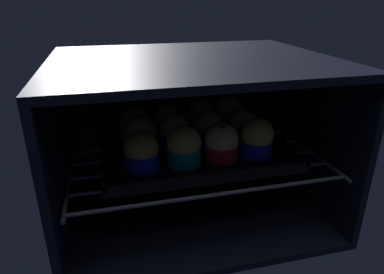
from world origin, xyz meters
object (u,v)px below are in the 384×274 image
(muffin_row1_col1, at_px, (175,133))
(muffin_row2_col3, at_px, (229,114))
(muffin_row0_col2, at_px, (221,143))
(muffin_row0_col3, at_px, (257,138))
(muffin_row2_col1, at_px, (167,120))
(baking_tray, at_px, (192,147))
(muffin_row0_col1, at_px, (184,146))
(muffin_row1_col2, at_px, (208,130))
(muffin_row0_col0, at_px, (141,152))
(muffin_row2_col0, at_px, (134,124))
(muffin_row2_col2, at_px, (201,117))
(muffin_row1_col3, at_px, (242,127))
(muffin_row1_col0, at_px, (139,136))

(muffin_row1_col1, distance_m, muffin_row2_col3, 0.18)
(muffin_row0_col2, relative_size, muffin_row0_col3, 0.95)
(muffin_row1_col1, bearing_deg, muffin_row2_col1, 92.90)
(baking_tray, xyz_separation_m, muffin_row0_col3, (0.12, -0.08, 0.04))
(muffin_row0_col1, bearing_deg, muffin_row1_col2, 47.57)
(muffin_row0_col0, relative_size, muffin_row2_col1, 0.97)
(muffin_row0_col0, bearing_deg, muffin_row0_col1, -1.69)
(muffin_row0_col2, bearing_deg, muffin_row0_col3, 0.31)
(muffin_row2_col0, bearing_deg, muffin_row2_col2, 0.50)
(muffin_row1_col1, height_order, muffin_row1_col3, muffin_row1_col1)
(muffin_row1_col0, relative_size, muffin_row1_col1, 1.04)
(baking_tray, bearing_deg, muffin_row0_col3, -34.13)
(muffin_row2_col0, bearing_deg, muffin_row2_col3, -0.47)
(muffin_row2_col2, bearing_deg, muffin_row1_col0, -152.47)
(muffin_row2_col1, relative_size, muffin_row2_col2, 0.97)
(muffin_row0_col3, relative_size, muffin_row2_col0, 1.11)
(muffin_row0_col2, xyz_separation_m, muffin_row2_col2, (0.00, 0.17, -0.00))
(muffin_row0_col2, bearing_deg, muffin_row2_col0, 135.06)
(baking_tray, bearing_deg, muffin_row1_col2, 0.08)
(muffin_row0_col0, xyz_separation_m, muffin_row0_col1, (0.09, -0.00, 0.00))
(muffin_row2_col1, bearing_deg, muffin_row0_col2, -62.66)
(muffin_row2_col3, bearing_deg, muffin_row1_col2, -134.61)
(muffin_row1_col3, bearing_deg, muffin_row1_col2, -179.68)
(muffin_row0_col0, height_order, muffin_row1_col2, same)
(muffin_row2_col1, bearing_deg, muffin_row0_col1, -88.34)
(muffin_row0_col0, height_order, muffin_row2_col0, muffin_row0_col0)
(baking_tray, height_order, muffin_row2_col3, muffin_row2_col3)
(muffin_row2_col0, bearing_deg, baking_tray, -33.83)
(muffin_row0_col0, xyz_separation_m, muffin_row1_col3, (0.25, 0.08, -0.00))
(muffin_row0_col1, distance_m, muffin_row1_col2, 0.12)
(muffin_row0_col2, relative_size, muffin_row1_col3, 1.05)
(baking_tray, distance_m, muffin_row1_col1, 0.06)
(muffin_row1_col3, bearing_deg, muffin_row0_col2, -133.85)
(muffin_row2_col3, bearing_deg, muffin_row2_col0, 179.53)
(muffin_row1_col1, xyz_separation_m, muffin_row2_col1, (-0.00, 0.08, 0.00))
(muffin_row0_col0, distance_m, muffin_row1_col3, 0.26)
(baking_tray, xyz_separation_m, muffin_row0_col0, (-0.13, -0.08, 0.04))
(muffin_row1_col2, bearing_deg, muffin_row0_col3, -44.93)
(baking_tray, bearing_deg, muffin_row0_col1, -114.38)
(muffin_row0_col3, bearing_deg, muffin_row0_col2, -179.69)
(muffin_row2_col0, bearing_deg, muffin_row1_col1, -43.60)
(muffin_row0_col0, height_order, muffin_row2_col3, muffin_row2_col3)
(baking_tray, xyz_separation_m, muffin_row1_col2, (0.04, 0.00, 0.04))
(muffin_row0_col2, relative_size, muffin_row2_col2, 0.98)
(muffin_row0_col1, bearing_deg, muffin_row1_col1, 90.51)
(muffin_row0_col2, distance_m, muffin_row1_col2, 0.08)
(muffin_row0_col2, height_order, muffin_row2_col2, muffin_row2_col2)
(muffin_row0_col1, bearing_deg, muffin_row1_col3, 27.86)
(muffin_row0_col0, bearing_deg, muffin_row1_col1, 44.70)
(muffin_row2_col1, bearing_deg, muffin_row0_col3, -44.97)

